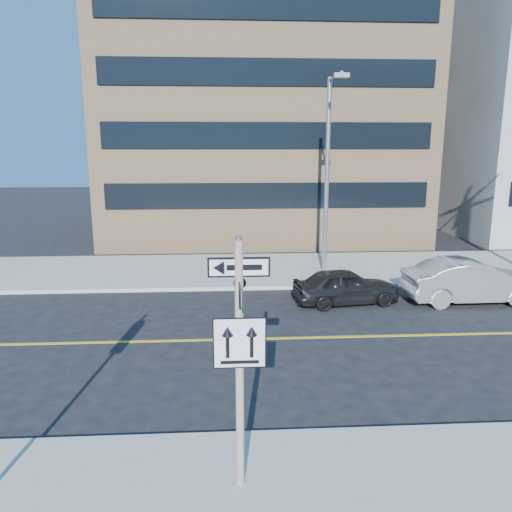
{
  "coord_description": "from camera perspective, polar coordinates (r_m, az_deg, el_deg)",
  "views": [
    {
      "loc": [
        -0.17,
        -9.59,
        5.49
      ],
      "look_at": [
        0.64,
        4.0,
        2.47
      ],
      "focal_mm": 35.0,
      "sensor_mm": 36.0,
      "label": 1
    }
  ],
  "objects": [
    {
      "name": "ground",
      "position": [
        11.05,
        -2.18,
        -17.3
      ],
      "size": [
        120.0,
        120.0,
        0.0
      ],
      "primitive_type": "plane",
      "color": "black",
      "rests_on": "ground"
    },
    {
      "name": "sign_pole",
      "position": [
        7.71,
        -1.89,
        -10.84
      ],
      "size": [
        0.92,
        0.92,
        4.06
      ],
      "color": "silver",
      "rests_on": "near_sidewalk"
    },
    {
      "name": "parked_car_a",
      "position": [
        17.93,
        10.2,
        -3.43
      ],
      "size": [
        1.99,
        3.89,
        1.27
      ],
      "primitive_type": "imported",
      "rotation": [
        0.0,
        0.0,
        1.71
      ],
      "color": "black",
      "rests_on": "ground"
    },
    {
      "name": "parked_car_b",
      "position": [
        19.36,
        23.36,
        -2.66
      ],
      "size": [
        1.73,
        4.72,
        1.55
      ],
      "primitive_type": "imported",
      "rotation": [
        0.0,
        0.0,
        1.59
      ],
      "color": "gray",
      "rests_on": "ground"
    },
    {
      "name": "streetlight_a",
      "position": [
        20.79,
        8.28,
        10.33
      ],
      "size": [
        0.55,
        2.25,
        8.0
      ],
      "color": "gray",
      "rests_on": "far_sidewalk"
    },
    {
      "name": "building_brick",
      "position": [
        34.84,
        0.16,
        18.27
      ],
      "size": [
        18.0,
        18.0,
        18.0
      ],
      "primitive_type": "cube",
      "color": "tan",
      "rests_on": "ground"
    }
  ]
}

